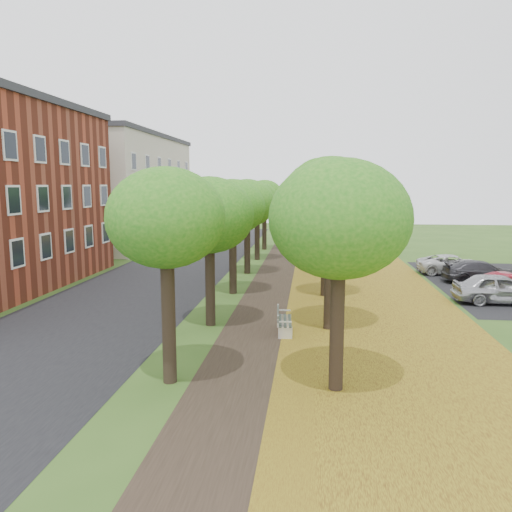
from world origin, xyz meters
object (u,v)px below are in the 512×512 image
(bench, at_px, (283,321))
(car_grey, at_px, (482,272))
(car_silver, at_px, (500,289))
(car_white, at_px, (453,265))

(bench, xyz_separation_m, car_grey, (11.02, 11.14, 0.18))
(car_silver, bearing_deg, bench, 120.21)
(bench, height_order, car_white, car_white)
(bench, xyz_separation_m, car_silver, (10.17, 5.90, 0.27))
(car_white, bearing_deg, car_grey, -163.45)
(bench, relative_size, car_white, 0.43)
(car_silver, xyz_separation_m, car_white, (0.00, 8.03, -0.12))
(car_grey, distance_m, car_white, 2.91)
(bench, relative_size, car_grey, 0.43)
(car_white, bearing_deg, bench, 143.37)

